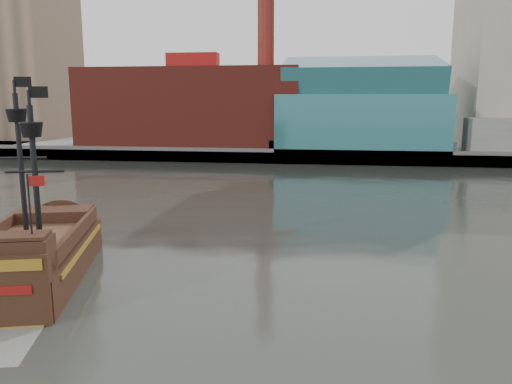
# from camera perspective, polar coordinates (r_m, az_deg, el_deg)

# --- Properties ---
(ground) EXTENTS (400.00, 400.00, 0.00)m
(ground) POSITION_cam_1_polar(r_m,az_deg,el_deg) (27.21, -2.02, -13.11)
(ground) COLOR #242722
(ground) RESTS_ON ground
(promenade_far) EXTENTS (220.00, 60.00, 2.00)m
(promenade_far) POSITION_cam_1_polar(r_m,az_deg,el_deg) (117.05, 6.12, 5.46)
(promenade_far) COLOR slate
(promenade_far) RESTS_ON ground
(seawall) EXTENTS (220.00, 1.00, 2.60)m
(seawall) POSITION_cam_1_polar(r_m,az_deg,el_deg) (87.69, 5.34, 4.05)
(seawall) COLOR #4C4C49
(seawall) RESTS_ON ground
(skyline) EXTENTS (149.00, 45.00, 62.00)m
(skyline) POSITION_cam_1_polar(r_m,az_deg,el_deg) (109.98, 9.04, 17.38)
(skyline) COLOR #7A5E49
(skyline) RESTS_ON promenade_far
(pirate_ship) EXTENTS (9.81, 18.40, 13.20)m
(pirate_ship) POSITION_cam_1_polar(r_m,az_deg,el_deg) (33.54, -24.09, -7.27)
(pirate_ship) COLOR black
(pirate_ship) RESTS_ON ground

